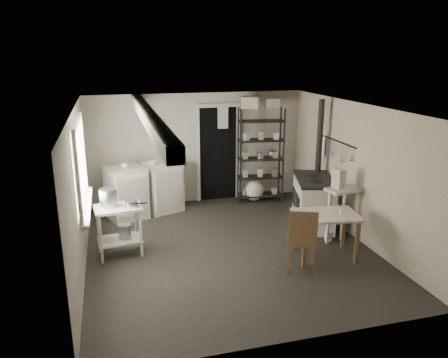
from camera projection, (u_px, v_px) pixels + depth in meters
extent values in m
plane|color=black|center=(229.00, 248.00, 7.18)|extent=(5.00, 5.00, 0.00)
plane|color=silver|center=(229.00, 108.00, 6.53)|extent=(5.00, 5.00, 0.00)
cube|color=#BAB39F|center=(197.00, 148.00, 9.17)|extent=(4.50, 0.02, 2.30)
cube|color=#BAB39F|center=(294.00, 248.00, 4.54)|extent=(4.50, 0.02, 2.30)
cube|color=#BAB39F|center=(79.00, 193.00, 6.30)|extent=(0.02, 5.00, 2.30)
cube|color=#BAB39F|center=(356.00, 171.00, 7.41)|extent=(0.02, 5.00, 2.30)
cylinder|color=#A5A5A7|center=(108.00, 198.00, 6.72)|extent=(0.33, 0.33, 0.29)
cylinder|color=#A5A5A7|center=(131.00, 204.00, 6.72)|extent=(0.23, 0.23, 0.11)
cylinder|color=#A5A5A7|center=(125.00, 231.00, 6.88)|extent=(0.22, 0.22, 0.22)
imported|color=white|center=(151.00, 167.00, 8.47)|extent=(0.30, 0.30, 0.07)
imported|color=white|center=(125.00, 170.00, 8.20)|extent=(0.17, 0.17, 0.10)
imported|color=white|center=(247.00, 139.00, 9.03)|extent=(0.11, 0.11, 0.19)
cube|color=beige|center=(250.00, 108.00, 8.85)|extent=(0.43, 0.40, 0.24)
cube|color=beige|center=(272.00, 108.00, 9.01)|extent=(0.34, 0.32, 0.18)
cube|color=beige|center=(338.00, 183.00, 7.22)|extent=(0.16, 0.23, 0.32)
imported|color=white|center=(342.00, 209.00, 6.65)|extent=(0.12, 0.12, 0.09)
ellipsoid|color=silver|center=(254.00, 190.00, 9.38)|extent=(0.44, 0.38, 0.49)
cylinder|color=white|center=(328.00, 236.00, 7.45)|extent=(0.15, 0.15, 0.16)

